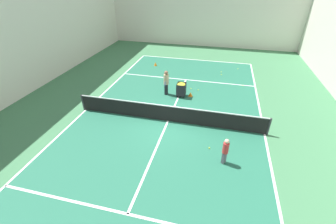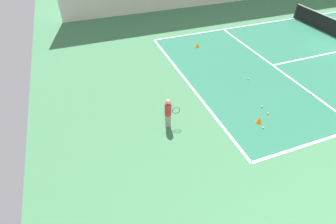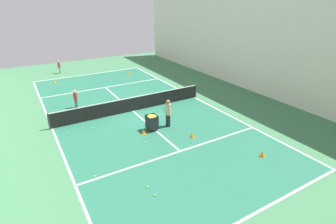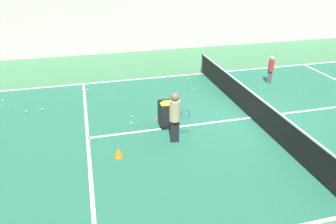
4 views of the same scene
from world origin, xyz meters
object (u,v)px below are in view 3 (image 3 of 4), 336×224
coach_at_net (168,111)px  child_midcourt (75,98)px  training_cone_0 (192,135)px  ball_cart (152,120)px  player_near_baseline (59,66)px  training_cone_1 (144,131)px  tennis_net (132,104)px

coach_at_net → child_midcourt: coach_at_net is taller
training_cone_0 → ball_cart: bearing=-51.8°
player_near_baseline → training_cone_0: (-3.73, 17.17, -0.56)m
ball_cart → training_cone_1: (0.59, 0.15, -0.51)m
child_midcourt → ball_cart: child_midcourt is taller
player_near_baseline → child_midcourt: 9.81m
ball_cart → training_cone_1: bearing=14.4°
coach_at_net → ball_cart: coach_at_net is taller
child_midcourt → ball_cart: size_ratio=1.37×
child_midcourt → training_cone_0: (-4.36, 7.38, -0.58)m
player_near_baseline → training_cone_0: size_ratio=4.32×
training_cone_1 → coach_at_net: bearing=-176.2°
player_near_baseline → coach_at_net: 15.71m
ball_cart → training_cone_0: 2.41m
training_cone_0 → training_cone_1: 2.67m
coach_at_net → child_midcourt: 6.81m
player_near_baseline → training_cone_1: 15.57m
player_near_baseline → training_cone_1: bearing=19.2°
coach_at_net → training_cone_1: size_ratio=5.90×
child_midcourt → training_cone_0: 8.59m
tennis_net → player_near_baseline: player_near_baseline is taller
child_midcourt → training_cone_0: child_midcourt is taller
coach_at_net → training_cone_0: 2.03m
ball_cart → training_cone_1: ball_cart is taller
tennis_net → training_cone_1: size_ratio=36.92×
child_midcourt → training_cone_1: bearing=55.7°
coach_at_net → ball_cart: size_ratio=1.79×
tennis_net → player_near_baseline: 12.52m
tennis_net → training_cone_0: (-1.32, 4.89, -0.36)m
tennis_net → coach_at_net: coach_at_net is taller
coach_at_net → ball_cart: bearing=92.4°
player_near_baseline → ball_cart: bearing=21.4°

